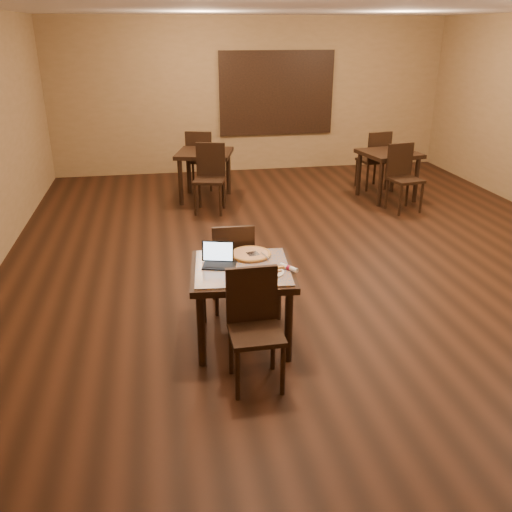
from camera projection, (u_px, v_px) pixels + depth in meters
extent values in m
plane|color=black|center=(320.00, 260.00, 6.95)|extent=(10.00, 10.00, 0.00)
cube|color=#95754B|center=(252.00, 96.00, 10.91)|extent=(8.00, 0.02, 3.00)
cube|color=silver|center=(332.00, 3.00, 5.79)|extent=(8.00, 10.00, 0.02)
cube|color=navy|center=(277.00, 93.00, 10.95)|extent=(2.20, 0.04, 1.50)
cube|color=black|center=(277.00, 93.00, 10.92)|extent=(2.34, 0.02, 1.64)
cylinder|color=black|center=(201.00, 329.00, 4.66)|extent=(0.07, 0.07, 0.71)
cylinder|color=black|center=(202.00, 290.00, 5.36)|extent=(0.07, 0.07, 0.71)
cylinder|color=black|center=(289.00, 326.00, 4.72)|extent=(0.07, 0.07, 0.71)
cylinder|color=black|center=(278.00, 288.00, 5.42)|extent=(0.07, 0.07, 0.71)
cube|color=black|center=(242.00, 271.00, 4.90)|extent=(1.01, 1.01, 0.06)
cube|color=#1B56B2|center=(242.00, 268.00, 4.88)|extent=(0.92, 0.92, 0.02)
cylinder|color=black|center=(238.00, 375.00, 4.26)|extent=(0.04, 0.04, 0.46)
cylinder|color=black|center=(231.00, 350.00, 4.59)|extent=(0.04, 0.04, 0.46)
cylinder|color=black|center=(283.00, 370.00, 4.32)|extent=(0.04, 0.04, 0.46)
cylinder|color=black|center=(273.00, 346.00, 4.65)|extent=(0.04, 0.04, 0.46)
cube|color=black|center=(256.00, 334.00, 4.36)|extent=(0.43, 0.43, 0.04)
cube|color=black|center=(252.00, 294.00, 4.43)|extent=(0.43, 0.04, 0.49)
cylinder|color=black|center=(247.00, 279.00, 5.91)|extent=(0.04, 0.04, 0.45)
cylinder|color=black|center=(252.00, 293.00, 5.58)|extent=(0.04, 0.04, 0.45)
cylinder|color=black|center=(214.00, 281.00, 5.86)|extent=(0.04, 0.04, 0.45)
cylinder|color=black|center=(217.00, 296.00, 5.54)|extent=(0.04, 0.04, 0.45)
cube|color=black|center=(232.00, 266.00, 5.63)|extent=(0.43, 0.43, 0.04)
cube|color=black|center=(234.00, 249.00, 5.36)|extent=(0.42, 0.05, 0.48)
cube|color=black|center=(219.00, 265.00, 4.89)|extent=(0.34, 0.27, 0.01)
cube|color=black|center=(218.00, 251.00, 4.95)|extent=(0.29, 0.12, 0.19)
cube|color=#C9E6FF|center=(218.00, 251.00, 4.94)|extent=(0.27, 0.10, 0.17)
cylinder|color=white|center=(270.00, 272.00, 4.75)|extent=(0.25, 0.25, 0.01)
cylinder|color=silver|center=(251.00, 255.00, 5.12)|extent=(0.36, 0.36, 0.01)
cylinder|color=beige|center=(251.00, 254.00, 5.11)|extent=(0.37, 0.37, 0.02)
torus|color=#B8803B|center=(251.00, 254.00, 5.11)|extent=(0.38, 0.38, 0.02)
cube|color=silver|center=(253.00, 254.00, 5.09)|extent=(0.17, 0.28, 0.01)
cylinder|color=white|center=(289.00, 268.00, 4.81)|extent=(0.14, 0.18, 0.04)
cylinder|color=maroon|center=(289.00, 268.00, 4.81)|extent=(0.06, 0.05, 0.04)
cylinder|color=black|center=(380.00, 183.00, 8.95)|extent=(0.08, 0.08, 0.78)
cylinder|color=black|center=(359.00, 174.00, 9.56)|extent=(0.08, 0.08, 0.78)
cylinder|color=black|center=(416.00, 180.00, 9.17)|extent=(0.08, 0.08, 0.78)
cylinder|color=black|center=(393.00, 170.00, 9.78)|extent=(0.08, 0.08, 0.78)
cube|color=black|center=(389.00, 154.00, 9.21)|extent=(1.01, 1.01, 0.07)
cylinder|color=black|center=(400.00, 201.00, 8.54)|extent=(0.04, 0.04, 0.49)
cylinder|color=black|center=(387.00, 194.00, 8.88)|extent=(0.04, 0.04, 0.49)
cylinder|color=black|center=(421.00, 198.00, 8.66)|extent=(0.04, 0.04, 0.49)
cylinder|color=black|center=(407.00, 192.00, 9.00)|extent=(0.04, 0.04, 0.49)
cube|color=black|center=(406.00, 180.00, 8.67)|extent=(0.53, 0.53, 0.04)
cube|color=black|center=(400.00, 160.00, 8.74)|extent=(0.46, 0.12, 0.53)
cylinder|color=black|center=(375.00, 171.00, 10.30)|extent=(0.04, 0.04, 0.49)
cylinder|color=black|center=(386.00, 176.00, 9.96)|extent=(0.04, 0.04, 0.49)
cylinder|color=black|center=(356.00, 173.00, 10.17)|extent=(0.04, 0.04, 0.49)
cylinder|color=black|center=(367.00, 178.00, 9.83)|extent=(0.04, 0.04, 0.49)
cube|color=black|center=(372.00, 160.00, 9.96)|extent=(0.53, 0.53, 0.04)
cube|color=black|center=(380.00, 147.00, 9.67)|extent=(0.46, 0.12, 0.53)
cylinder|color=black|center=(181.00, 182.00, 9.02)|extent=(0.08, 0.08, 0.79)
cylinder|color=black|center=(189.00, 172.00, 9.67)|extent=(0.08, 0.08, 0.79)
cylinder|color=black|center=(223.00, 183.00, 8.97)|extent=(0.08, 0.08, 0.79)
cylinder|color=black|center=(228.00, 172.00, 9.62)|extent=(0.08, 0.08, 0.79)
cube|color=black|center=(204.00, 153.00, 9.16)|extent=(1.09, 1.09, 0.07)
cylinder|color=black|center=(195.00, 200.00, 8.55)|extent=(0.04, 0.04, 0.50)
cylinder|color=black|center=(200.00, 193.00, 8.92)|extent=(0.04, 0.04, 0.50)
cylinder|color=black|center=(220.00, 201.00, 8.52)|extent=(0.04, 0.04, 0.50)
cylinder|color=black|center=(224.00, 194.00, 8.89)|extent=(0.04, 0.04, 0.50)
cube|color=black|center=(209.00, 180.00, 8.61)|extent=(0.57, 0.57, 0.04)
cube|color=black|center=(211.00, 159.00, 8.69)|extent=(0.46, 0.16, 0.54)
cylinder|color=black|center=(214.00, 172.00, 10.20)|extent=(0.04, 0.04, 0.50)
cylinder|color=black|center=(211.00, 178.00, 9.83)|extent=(0.04, 0.04, 0.50)
cylinder|color=black|center=(193.00, 172.00, 10.23)|extent=(0.04, 0.04, 0.50)
cylinder|color=black|center=(189.00, 177.00, 9.86)|extent=(0.04, 0.04, 0.50)
cube|color=black|center=(201.00, 160.00, 9.93)|extent=(0.57, 0.57, 0.04)
cube|color=black|center=(199.00, 147.00, 9.62)|extent=(0.46, 0.16, 0.54)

